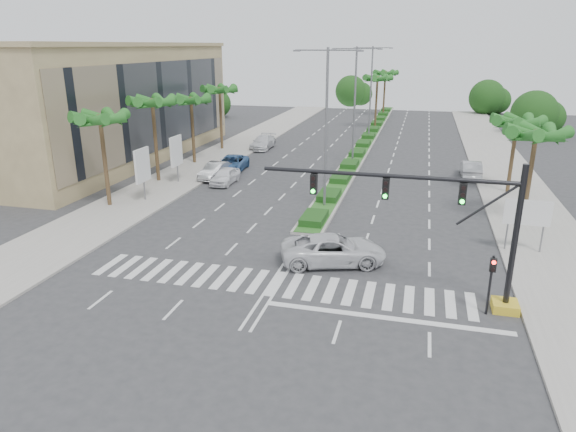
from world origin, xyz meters
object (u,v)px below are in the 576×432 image
at_px(car_parked_a, 225,176).
at_px(car_crossing, 333,250).
at_px(car_parked_d, 263,142).
at_px(car_right, 471,169).
at_px(car_parked_b, 215,171).
at_px(car_parked_c, 232,164).

distance_m(car_parked_a, car_crossing, 19.96).
distance_m(car_parked_d, car_right, 25.14).
bearing_deg(car_parked_b, car_right, 18.82).
bearing_deg(car_crossing, car_parked_d, 6.15).
xyz_separation_m(car_parked_c, car_parked_d, (-0.45, 12.05, 0.01)).
bearing_deg(car_parked_d, car_crossing, -66.71).
xyz_separation_m(car_parked_a, car_right, (21.99, 8.16, 0.09)).
relative_size(car_parked_a, car_right, 0.86).
bearing_deg(car_crossing, car_right, -39.34).
bearing_deg(car_right, car_parked_c, 8.17).
bearing_deg(car_parked_a, car_right, 21.32).
distance_m(car_parked_a, car_parked_c, 4.91).
height_order(car_parked_c, car_right, car_right).
relative_size(car_crossing, car_right, 1.22).
xyz_separation_m(car_parked_a, car_parked_d, (-1.61, 16.81, 0.06)).
bearing_deg(car_parked_b, car_parked_c, 85.24).
bearing_deg(car_parked_c, car_parked_a, -81.73).
bearing_deg(car_parked_a, car_crossing, -49.48).
relative_size(car_parked_c, car_parked_d, 1.03).
relative_size(car_parked_d, car_crossing, 0.89).
bearing_deg(car_crossing, car_parked_a, 21.73).
height_order(car_crossing, car_right, car_crossing).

